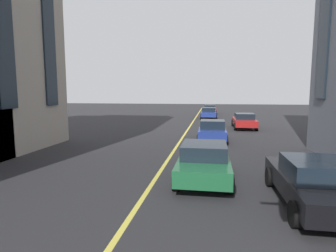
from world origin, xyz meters
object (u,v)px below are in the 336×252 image
car_red_mid (210,109)px  car_blue_parked_b (212,131)px  car_red_parked_a (244,121)px  car_blue_near (209,113)px  car_black_far (314,182)px  car_green_oncoming (204,160)px

car_red_mid → car_blue_parked_b: car_blue_parked_b is taller
car_red_parked_a → car_red_mid: bearing=10.8°
car_blue_parked_b → car_blue_near: 16.05m
car_red_mid → car_black_far: bearing=-174.6°
car_blue_parked_b → car_green_oncoming: size_ratio=0.89×
car_black_far → car_green_oncoming: same height
car_blue_parked_b → car_blue_near: size_ratio=0.89×
car_blue_near → car_red_parked_a: bearing=-160.5°
car_black_far → car_red_parked_a: bearing=0.0°
car_red_parked_a → car_blue_parked_b: size_ratio=1.13×
car_black_far → car_green_oncoming: size_ratio=1.00×
car_red_mid → car_blue_near: bearing=179.3°
car_green_oncoming → car_blue_near: same height
car_black_far → car_blue_parked_b: car_blue_parked_b is taller
car_red_parked_a → car_green_oncoming: same height
car_red_parked_a → car_green_oncoming: bearing=168.3°
car_red_mid → car_blue_near: same height
car_black_far → car_red_mid: 33.64m
car_green_oncoming → car_blue_near: size_ratio=1.00×
car_red_parked_a → car_red_mid: (16.47, 3.14, 0.00)m
car_green_oncoming → car_black_far: bearing=-122.2°
car_blue_near → car_green_oncoming: bearing=-179.7°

